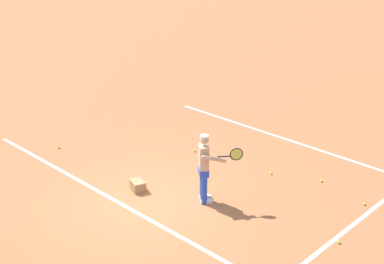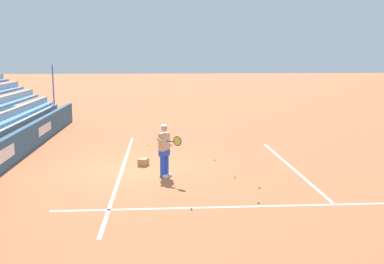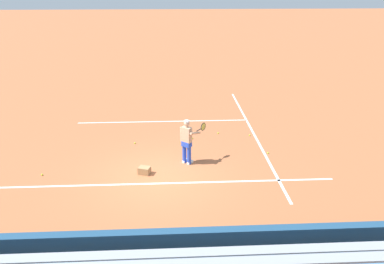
# 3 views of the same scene
# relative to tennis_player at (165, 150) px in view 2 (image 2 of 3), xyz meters

# --- Properties ---
(ground_plane) EXTENTS (160.00, 160.00, 0.00)m
(ground_plane) POSITION_rel_tennis_player_xyz_m (-1.01, -0.99, -0.89)
(ground_plane) COLOR #B7663D
(court_baseline_white) EXTENTS (12.00, 0.10, 0.01)m
(court_baseline_white) POSITION_rel_tennis_player_xyz_m (-1.01, -1.49, -0.89)
(court_baseline_white) COLOR white
(court_baseline_white) RESTS_ON ground
(court_sideline_white) EXTENTS (0.10, 12.00, 0.01)m
(court_sideline_white) POSITION_rel_tennis_player_xyz_m (3.10, 3.01, -0.89)
(court_sideline_white) COLOR white
(court_sideline_white) RESTS_ON ground
(court_service_line_white) EXTENTS (8.22, 0.10, 0.01)m
(court_service_line_white) POSITION_rel_tennis_player_xyz_m (-1.01, 4.51, -0.89)
(court_service_line_white) COLOR white
(court_service_line_white) RESTS_ON ground
(back_wall_sponsor_board) EXTENTS (23.83, 0.25, 1.10)m
(back_wall_sponsor_board) POSITION_rel_tennis_player_xyz_m (-1.01, -5.56, -0.34)
(back_wall_sponsor_board) COLOR navy
(back_wall_sponsor_board) RESTS_ON ground
(tennis_player) EXTENTS (0.99, 0.79, 1.71)m
(tennis_player) POSITION_rel_tennis_player_xyz_m (0.00, 0.00, 0.00)
(tennis_player) COLOR blue
(tennis_player) RESTS_ON ground
(ball_box_cardboard) EXTENTS (0.48, 0.42, 0.26)m
(ball_box_cardboard) POSITION_rel_tennis_player_xyz_m (-1.56, -0.76, -0.76)
(ball_box_cardboard) COLOR #A87F51
(ball_box_cardboard) RESTS_ON ground
(tennis_ball_midcourt) EXTENTS (0.07, 0.07, 0.07)m
(tennis_ball_midcourt) POSITION_rel_tennis_player_xyz_m (3.25, 0.65, -0.86)
(tennis_ball_midcourt) COLOR #CCE533
(tennis_ball_midcourt) RESTS_ON ground
(tennis_ball_by_box) EXTENTS (0.07, 0.07, 0.07)m
(tennis_ball_by_box) POSITION_rel_tennis_player_xyz_m (1.50, 2.82, -0.86)
(tennis_ball_by_box) COLOR #CCE533
(tennis_ball_by_box) RESTS_ON ground
(tennis_ball_stray_back) EXTENTS (0.07, 0.07, 0.07)m
(tennis_ball_stray_back) POSITION_rel_tennis_player_xyz_m (2.87, 2.49, -0.86)
(tennis_ball_stray_back) COLOR #CCE533
(tennis_ball_stray_back) RESTS_ON ground
(tennis_ball_toward_net) EXTENTS (0.07, 0.07, 0.07)m
(tennis_ball_toward_net) POSITION_rel_tennis_player_xyz_m (-2.14, 1.90, -0.86)
(tennis_ball_toward_net) COLOR #CCE533
(tennis_ball_toward_net) RESTS_ON ground
(tennis_ball_far_left) EXTENTS (0.07, 0.07, 0.07)m
(tennis_ball_far_left) POSITION_rel_tennis_player_xyz_m (0.31, 2.27, -0.86)
(tennis_ball_far_left) COLOR #CCE533
(tennis_ball_far_left) RESTS_ON ground
(tennis_ball_far_right) EXTENTS (0.07, 0.07, 0.07)m
(tennis_ball_far_right) POSITION_rel_tennis_player_xyz_m (-5.18, -0.71, -0.86)
(tennis_ball_far_right) COLOR #CCE533
(tennis_ball_far_right) RESTS_ON ground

